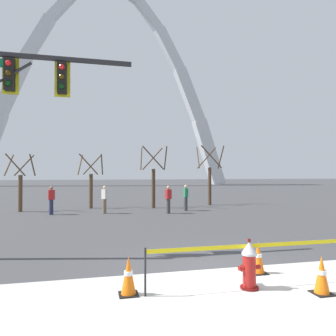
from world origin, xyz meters
TOP-DOWN VIEW (x-y plane):
  - ground_plane at (0.00, 0.00)m, footprint 240.00×240.00m
  - fire_hydrant at (0.31, -1.06)m, footprint 0.46×0.48m
  - caution_tape_barrier at (0.74, -0.97)m, footprint 5.03×0.06m
  - traffic_cone_by_hydrant at (1.51, -1.63)m, footprint 0.36×0.36m
  - traffic_cone_mid_sidewalk at (0.97, -0.22)m, footprint 0.36×0.36m
  - traffic_cone_curb_edge at (-2.05, -0.84)m, footprint 0.36×0.36m
  - monument_arch at (-0.00, 58.29)m, footprint 50.43×2.62m
  - tree_far_left at (-6.94, 13.89)m, footprint 1.61×1.62m
  - tree_left_mid at (-2.81, 14.86)m, footprint 1.66×1.67m
  - tree_center_left at (1.25, 14.12)m, footprint 1.89×1.90m
  - tree_center_right at (5.63, 15.18)m, footprint 1.99×2.00m
  - pedestrian_walking_left at (-4.94, 11.96)m, footprint 0.39×0.30m
  - pedestrian_standing_center at (-2.04, 11.78)m, footprint 0.37×0.39m
  - pedestrian_walking_right at (1.54, 10.99)m, footprint 0.39×0.34m
  - pedestrian_near_trees at (2.90, 12.09)m, footprint 0.23×0.35m

SIDE VIEW (x-z plane):
  - ground_plane at x=0.00m, z-range 0.00..0.00m
  - traffic_cone_by_hydrant at x=1.51m, z-range -0.01..0.72m
  - traffic_cone_mid_sidewalk at x=0.97m, z-range -0.01..0.72m
  - traffic_cone_curb_edge at x=-2.05m, z-range -0.01..0.72m
  - fire_hydrant at x=0.31m, z-range -0.03..0.96m
  - caution_tape_barrier at x=0.74m, z-range 0.17..1.07m
  - pedestrian_walking_left at x=-4.94m, z-range 0.02..1.61m
  - pedestrian_standing_center at x=-2.04m, z-range 0.02..1.61m
  - pedestrian_walking_right at x=1.54m, z-range 0.02..1.61m
  - pedestrian_near_trees at x=2.90m, z-range 0.02..1.61m
  - tree_far_left at x=-6.94m, z-range -0.20..3.28m
  - tree_left_mid at x=-2.81m, z-range -0.20..3.38m
  - tree_center_left at x=1.25m, z-range -0.23..3.87m
  - tree_center_right at x=5.63m, z-range -0.24..4.07m
  - monument_arch at x=0.00m, z-range -2.47..39.29m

